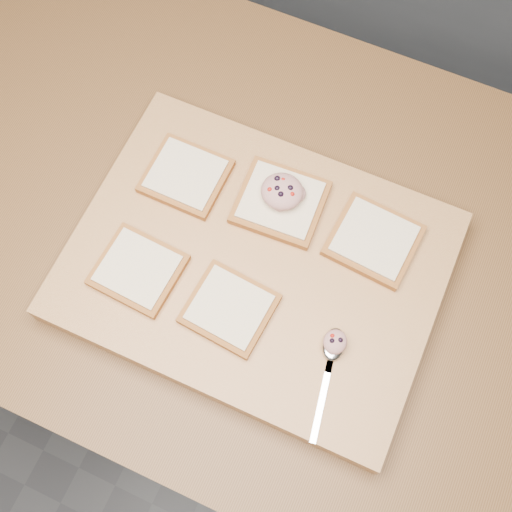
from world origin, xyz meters
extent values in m
plane|color=#515459|center=(0.00, 0.00, 0.00)|extent=(4.00, 4.00, 0.00)
cube|color=slate|center=(0.00, 0.00, 0.42)|extent=(1.90, 0.75, 0.84)
cube|color=brown|center=(0.00, 0.00, 0.87)|extent=(2.00, 0.80, 0.06)
cube|color=tan|center=(-0.11, -0.07, 0.92)|extent=(0.53, 0.40, 0.04)
cube|color=#A5652A|center=(-0.26, 0.01, 0.95)|extent=(0.12, 0.11, 0.01)
cube|color=beige|center=(-0.26, 0.01, 0.96)|extent=(0.10, 0.09, 0.00)
cube|color=#A5652A|center=(-0.11, 0.03, 0.95)|extent=(0.13, 0.12, 0.01)
cube|color=beige|center=(-0.11, 0.03, 0.96)|extent=(0.11, 0.10, 0.00)
cube|color=#A5652A|center=(0.04, 0.03, 0.95)|extent=(0.13, 0.12, 0.01)
cube|color=beige|center=(0.04, 0.03, 0.96)|extent=(0.11, 0.10, 0.00)
cube|color=#A5652A|center=(-0.26, -0.15, 0.95)|extent=(0.12, 0.11, 0.01)
cube|color=beige|center=(-0.26, -0.15, 0.96)|extent=(0.10, 0.10, 0.00)
cube|color=#A5652A|center=(-0.11, -0.15, 0.95)|extent=(0.12, 0.11, 0.01)
cube|color=beige|center=(-0.11, -0.15, 0.96)|extent=(0.11, 0.10, 0.00)
ellipsoid|color=tan|center=(-0.11, 0.04, 0.97)|extent=(0.06, 0.06, 0.03)
sphere|color=black|center=(-0.10, 0.04, 0.99)|extent=(0.01, 0.01, 0.01)
sphere|color=black|center=(-0.12, 0.05, 0.99)|extent=(0.01, 0.01, 0.01)
sphere|color=black|center=(-0.11, 0.03, 0.99)|extent=(0.01, 0.01, 0.01)
sphere|color=black|center=(-0.12, 0.03, 0.99)|extent=(0.01, 0.01, 0.01)
sphere|color=#A5140C|center=(-0.10, 0.03, 0.98)|extent=(0.01, 0.01, 0.01)
sphere|color=#A5140C|center=(-0.12, 0.05, 0.98)|extent=(0.01, 0.01, 0.01)
sphere|color=#A5140C|center=(-0.13, 0.03, 0.98)|extent=(0.01, 0.01, 0.01)
ellipsoid|color=silver|center=(0.04, -0.14, 0.95)|extent=(0.04, 0.05, 0.01)
cube|color=silver|center=(0.05, -0.16, 0.94)|extent=(0.01, 0.03, 0.00)
cube|color=silver|center=(0.05, -0.21, 0.94)|extent=(0.03, 0.12, 0.00)
ellipsoid|color=tan|center=(0.04, -0.14, 0.96)|extent=(0.03, 0.04, 0.02)
sphere|color=black|center=(0.05, -0.13, 0.97)|extent=(0.01, 0.01, 0.01)
sphere|color=black|center=(0.04, -0.14, 0.97)|extent=(0.01, 0.01, 0.01)
sphere|color=#A5140C|center=(0.04, -0.13, 0.97)|extent=(0.01, 0.01, 0.01)
camera|label=1|loc=(0.03, -0.37, 1.82)|focal=45.00mm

